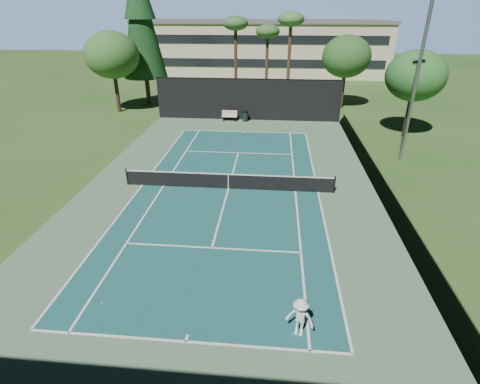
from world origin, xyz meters
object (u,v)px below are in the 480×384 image
object	(u,v)px
tennis_net	(228,181)
trash_bin	(245,117)
tennis_ball_b	(185,175)
tennis_ball_c	(273,179)
player	(300,318)
park_bench	(229,115)
tennis_ball_d	(165,158)
tennis_ball_a	(102,303)

from	to	relation	value
tennis_net	trash_bin	world-z (taller)	tennis_net
tennis_ball_b	tennis_ball_c	distance (m)	5.88
player	park_bench	distance (m)	27.22
tennis_ball_d	park_bench	bearing A→B (deg)	71.70
tennis_ball_b	trash_bin	size ratio (longest dim) A/B	0.08
tennis_net	tennis_ball_a	distance (m)	11.00
tennis_ball_c	trash_bin	bearing A→B (deg)	102.06
tennis_net	trash_bin	distance (m)	15.38
tennis_ball_b	tennis_ball_c	world-z (taller)	tennis_ball_b
tennis_ball_c	park_bench	size ratio (longest dim) A/B	0.05
tennis_ball_b	tennis_ball_d	xyz separation A→B (m)	(-2.19, 3.01, -0.00)
player	tennis_ball_d	distance (m)	18.32
tennis_ball_a	trash_bin	xyz separation A→B (m)	(3.38, 25.77, 0.44)
tennis_ball_d	trash_bin	size ratio (longest dim) A/B	0.08
player	tennis_ball_a	world-z (taller)	player
player	park_bench	xyz separation A→B (m)	(-5.54, 26.65, -0.20)
tennis_net	tennis_ball_b	xyz separation A→B (m)	(-3.13, 1.69, -0.52)
tennis_ball_d	tennis_ball_b	bearing A→B (deg)	-53.97
tennis_ball_a	park_bench	xyz separation A→B (m)	(1.80, 25.85, 0.51)
tennis_net	tennis_ball_c	xyz separation A→B (m)	(2.75, 1.69, -0.52)
tennis_ball_b	tennis_ball_c	bearing A→B (deg)	-0.01
tennis_net	tennis_ball_d	xyz separation A→B (m)	(-5.32, 4.70, -0.52)
tennis_ball_a	tennis_ball_d	size ratio (longest dim) A/B	0.93
player	tennis_ball_a	bearing A→B (deg)	-168.11
tennis_net	park_bench	size ratio (longest dim) A/B	8.60
tennis_ball_b	park_bench	distance (m)	13.85
tennis_net	tennis_ball_c	size ratio (longest dim) A/B	187.40
player	park_bench	world-z (taller)	player
tennis_ball_b	tennis_ball_d	world-z (taller)	tennis_ball_b
tennis_ball_c	tennis_ball_d	bearing A→B (deg)	159.54
park_bench	tennis_ball_b	bearing A→B (deg)	-95.68
tennis_net	trash_bin	bearing A→B (deg)	90.67
tennis_ball_c	tennis_ball_d	world-z (taller)	tennis_ball_d
tennis_net	tennis_ball_c	distance (m)	3.27
trash_bin	tennis_net	bearing A→B (deg)	-89.33
tennis_ball_d	trash_bin	distance (m)	11.87
tennis_ball_a	tennis_ball_b	distance (m)	12.09
tennis_ball_d	tennis_ball_a	bearing A→B (deg)	-83.35
tennis_ball_b	trash_bin	distance (m)	14.02
player	trash_bin	world-z (taller)	player
tennis_ball_d	trash_bin	bearing A→B (deg)	64.31
tennis_ball_c	park_bench	distance (m)	14.50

